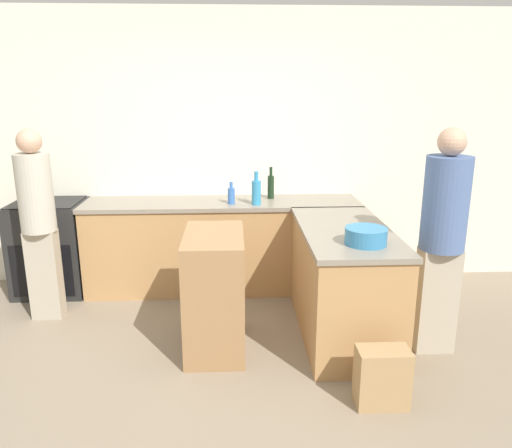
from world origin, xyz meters
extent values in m
plane|color=gray|center=(0.00, 0.00, 0.00)|extent=(14.00, 14.00, 0.00)
cube|color=silver|center=(0.00, 2.07, 1.35)|extent=(8.00, 0.06, 2.70)
cube|color=tan|center=(0.00, 1.75, 0.43)|extent=(2.63, 0.58, 0.85)
cube|color=gray|center=(0.00, 1.75, 0.87)|extent=(2.66, 0.61, 0.04)
cube|color=tan|center=(0.99, 0.75, 0.43)|extent=(0.66, 1.43, 0.85)
cube|color=gray|center=(0.99, 0.75, 0.87)|extent=(0.69, 1.46, 0.04)
cube|color=black|center=(-1.67, 1.75, 0.45)|extent=(0.67, 0.58, 0.89)
cube|color=black|center=(-1.67, 1.46, 0.31)|extent=(0.56, 0.01, 0.50)
cube|color=black|center=(-1.67, 1.75, 0.90)|extent=(0.62, 0.54, 0.01)
cube|color=#997047|center=(-0.04, 0.58, 0.46)|extent=(0.44, 0.78, 0.91)
cylinder|color=teal|center=(1.04, 0.34, 0.95)|extent=(0.29, 0.29, 0.12)
cylinder|color=#338CBF|center=(0.33, 1.60, 1.01)|extent=(0.09, 0.09, 0.23)
cylinder|color=#338CBF|center=(0.33, 1.60, 1.16)|extent=(0.04, 0.04, 0.09)
cylinder|color=#386BB7|center=(0.09, 1.64, 0.97)|extent=(0.07, 0.07, 0.15)
cylinder|color=#386BB7|center=(0.09, 1.64, 1.07)|extent=(0.03, 0.03, 0.06)
cylinder|color=black|center=(0.48, 1.86, 1.01)|extent=(0.06, 0.06, 0.23)
cylinder|color=black|center=(0.48, 1.86, 1.16)|extent=(0.03, 0.03, 0.09)
cube|color=#ADA38E|center=(-1.53, 1.16, 0.39)|extent=(0.26, 0.16, 0.79)
cylinder|color=#B7B2A3|center=(-1.53, 1.16, 1.11)|extent=(0.28, 0.28, 0.65)
sphere|color=tan|center=(-1.53, 1.16, 1.54)|extent=(0.20, 0.20, 0.20)
cube|color=#ADA38E|center=(1.63, 0.45, 0.41)|extent=(0.29, 0.18, 0.81)
cylinder|color=#4C6699|center=(1.63, 0.45, 1.15)|extent=(0.32, 0.32, 0.68)
sphere|color=tan|center=(1.63, 0.45, 1.59)|extent=(0.20, 0.20, 0.20)
cube|color=#A88456|center=(1.04, -0.23, 0.19)|extent=(0.33, 0.19, 0.39)
camera|label=1|loc=(0.11, -2.96, 1.96)|focal=35.00mm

